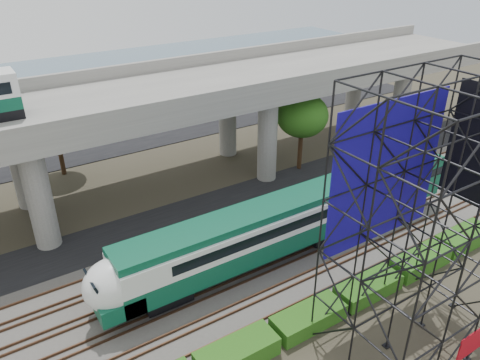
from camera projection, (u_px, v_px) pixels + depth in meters
ground at (253, 290)px, 30.60m from camera, size 140.00×140.00×0.00m
ballast_bed at (237, 272)px, 32.05m from camera, size 90.00×12.00×0.20m
service_road at (182, 218)px, 38.41m from camera, size 90.00×5.00×0.08m
parking_lot at (94, 130)px, 55.93m from camera, size 90.00×18.00×0.08m
harbor_water at (50, 86)px, 72.35m from camera, size 140.00×40.00×0.03m
rail_tracks at (237, 270)px, 31.96m from camera, size 90.00×9.52×0.16m
commuter_train at (276, 224)px, 32.32m from camera, size 29.30×3.06×4.30m
overpass at (133, 107)px, 38.20m from camera, size 80.00×12.00×12.40m
scaffold_tower at (428, 227)px, 23.67m from camera, size 9.36×6.36×15.00m
hedge_strip at (309, 317)px, 27.62m from camera, size 34.60×1.80×1.20m
trees at (94, 145)px, 37.84m from camera, size 40.94×16.94×7.69m
parked_cars at (107, 123)px, 56.10m from camera, size 35.91×9.70×1.29m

